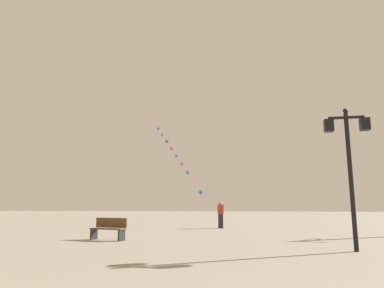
# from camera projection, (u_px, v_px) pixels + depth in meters

# --- Properties ---
(ground_plane) EXTENTS (160.00, 160.00, 0.00)m
(ground_plane) POSITION_uv_depth(u_px,v_px,m) (259.00, 229.00, 21.44)
(ground_plane) COLOR gray
(twin_lantern_lamp_post) EXTENTS (1.38, 0.28, 4.52)m
(twin_lantern_lamp_post) POSITION_uv_depth(u_px,v_px,m) (349.00, 150.00, 11.20)
(twin_lantern_lamp_post) COLOR black
(twin_lantern_lamp_post) RESTS_ON ground_plane
(kite_train) EXTENTS (8.20, 10.48, 10.19)m
(kite_train) POSITION_uv_depth(u_px,v_px,m) (178.00, 159.00, 30.64)
(kite_train) COLOR brown
(kite_train) RESTS_ON ground_plane
(kite_flyer) EXTENTS (0.47, 0.59, 1.71)m
(kite_flyer) POSITION_uv_depth(u_px,v_px,m) (220.00, 214.00, 22.32)
(kite_flyer) COLOR #1E1E2D
(kite_flyer) RESTS_ON ground_plane
(park_bench) EXTENTS (1.66, 0.86, 0.89)m
(park_bench) POSITION_uv_depth(u_px,v_px,m) (109.00, 229.00, 14.41)
(park_bench) COLOR brown
(park_bench) RESTS_ON ground_plane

